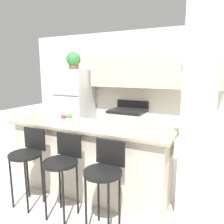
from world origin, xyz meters
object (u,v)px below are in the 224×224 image
(fruit_bowl, at_px, (66,118))
(trash_bin, at_px, (91,142))
(potted_plant_on_fridge, at_px, (73,60))
(refrigerator, at_px, (75,107))
(bar_stool_right, at_px, (105,172))
(stove_range, at_px, (127,130))
(bar_stool_left, at_px, (28,155))
(bar_stool_mid, at_px, (63,163))

(fruit_bowl, height_order, trash_bin, fruit_bowl)
(potted_plant_on_fridge, bearing_deg, fruit_bowl, -57.76)
(refrigerator, xyz_separation_m, bar_stool_right, (1.99, -2.26, -0.20))
(trash_bin, bearing_deg, fruit_bowl, -71.70)
(trash_bin, bearing_deg, bar_stool_right, -55.08)
(stove_range, height_order, bar_stool_right, stove_range)
(bar_stool_left, height_order, bar_stool_mid, same)
(bar_stool_left, relative_size, trash_bin, 2.58)
(fruit_bowl, bearing_deg, refrigerator, 122.24)
(bar_stool_left, height_order, potted_plant_on_fridge, potted_plant_on_fridge)
(potted_plant_on_fridge, bearing_deg, stove_range, 2.41)
(bar_stool_right, xyz_separation_m, trash_bin, (-1.41, 2.01, -0.47))
(potted_plant_on_fridge, bearing_deg, refrigerator, -62.54)
(bar_stool_left, distance_m, bar_stool_mid, 0.55)
(bar_stool_mid, distance_m, trash_bin, 2.24)
(fruit_bowl, relative_size, trash_bin, 0.64)
(stove_range, bearing_deg, potted_plant_on_fridge, -177.59)
(refrigerator, bearing_deg, bar_stool_mid, -57.50)
(bar_stool_mid, distance_m, potted_plant_on_fridge, 2.97)
(refrigerator, height_order, bar_stool_left, refrigerator)
(bar_stool_mid, xyz_separation_m, fruit_bowl, (-0.39, 0.59, 0.37))
(bar_stool_right, distance_m, trash_bin, 2.50)
(bar_stool_right, xyz_separation_m, potted_plant_on_fridge, (-1.99, 2.26, 1.28))
(bar_stool_right, xyz_separation_m, fruit_bowl, (-0.94, 0.59, 0.37))
(refrigerator, distance_m, bar_stool_right, 3.01)
(bar_stool_left, bearing_deg, stove_range, 79.91)
(bar_stool_mid, relative_size, trash_bin, 2.58)
(stove_range, relative_size, fruit_bowl, 4.41)
(bar_stool_right, height_order, fruit_bowl, fruit_bowl)
(bar_stool_right, height_order, trash_bin, bar_stool_right)
(potted_plant_on_fridge, bearing_deg, trash_bin, -22.81)
(refrigerator, relative_size, potted_plant_on_fridge, 4.50)
(trash_bin, bearing_deg, refrigerator, 157.20)
(bar_stool_mid, height_order, bar_stool_right, same)
(bar_stool_mid, height_order, potted_plant_on_fridge, potted_plant_on_fridge)
(stove_range, relative_size, potted_plant_on_fridge, 2.77)
(refrigerator, xyz_separation_m, bar_stool_left, (0.89, -2.26, -0.20))
(refrigerator, height_order, potted_plant_on_fridge, potted_plant_on_fridge)
(stove_range, height_order, bar_stool_mid, stove_range)
(fruit_bowl, bearing_deg, bar_stool_right, -32.29)
(potted_plant_on_fridge, xyz_separation_m, fruit_bowl, (1.05, -1.67, -0.91))
(bar_stool_left, relative_size, fruit_bowl, 4.04)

